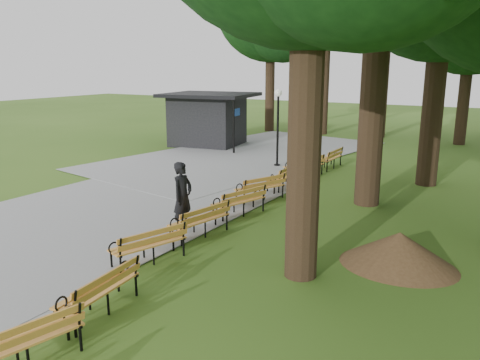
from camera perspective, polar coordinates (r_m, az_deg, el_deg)
The scene contains 15 objects.
ground at distance 10.56m, azimuth -14.43°, elevation -11.73°, with size 100.00×100.00×0.00m, color #39611B.
path at distance 15.21m, azimuth -17.49°, elevation -3.92°, with size 12.00×38.00×0.06m, color #949497.
person at distance 13.05m, azimuth -6.87°, elevation -1.99°, with size 0.70×0.46×1.92m, color black.
kiosk at distance 27.13m, azimuth -3.90°, elevation 7.26°, with size 4.69×4.08×2.93m, color black, non-canonical shape.
lamp_post at distance 21.15m, azimuth 4.56°, elevation 8.11°, with size 0.32×0.32×3.43m.
dirt_mound at distance 11.45m, azimuth 18.45°, elevation -7.83°, with size 2.21×2.21×0.80m, color #47301C.
bench_1 at distance 8.17m, azimuth -24.71°, elevation -17.10°, with size 1.90×0.64×0.88m, color orange, non-canonical shape.
bench_2 at distance 9.30m, azimuth -16.62°, elevation -12.50°, with size 1.90×0.64×0.88m, color orange, non-canonical shape.
bench_3 at distance 11.24m, azimuth -10.91°, elevation -7.52°, with size 1.90×0.64×0.88m, color orange, non-canonical shape.
bench_4 at distance 12.74m, azimuth -4.88°, elevation -4.77°, with size 1.90×0.64×0.88m, color orange, non-canonical shape.
bench_5 at distance 14.41m, azimuth -0.15°, elevation -2.53°, with size 1.90×0.64×0.88m, color orange, non-canonical shape.
bench_6 at distance 16.02m, azimuth 2.40°, elevation -0.89°, with size 1.90×0.64×0.88m, color orange, non-canonical shape.
bench_7 at distance 17.65m, azimuth 5.12°, elevation 0.42°, with size 1.90×0.64×0.88m, color orange, non-canonical shape.
bench_8 at distance 19.66m, azimuth 7.63°, elevation 1.72°, with size 1.90×0.64×0.88m, color orange, non-canonical shape.
bench_9 at distance 21.39m, azimuth 10.63°, elevation 2.57°, with size 1.90×0.64×0.88m, color orange, non-canonical shape.
Camera 1 is at (6.82, -6.73, 4.44)m, focal length 35.73 mm.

